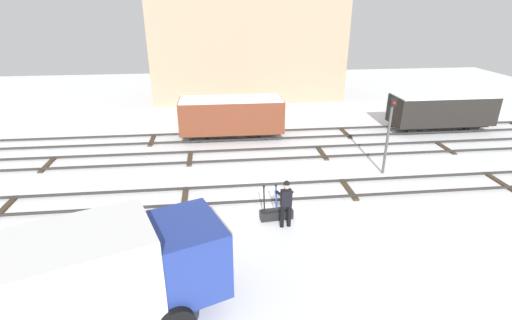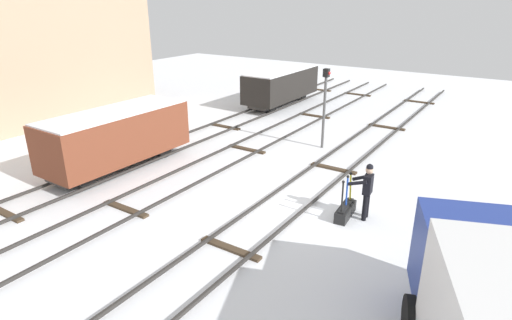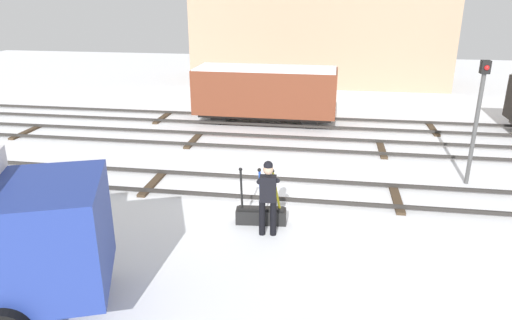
{
  "view_description": "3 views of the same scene",
  "coord_description": "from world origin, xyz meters",
  "px_view_note": "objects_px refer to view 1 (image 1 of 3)",
  "views": [
    {
      "loc": [
        -2.11,
        -14.03,
        7.61
      ],
      "look_at": [
        -0.44,
        0.86,
        1.26
      ],
      "focal_mm": 26.45,
      "sensor_mm": 36.0,
      "label": 1
    },
    {
      "loc": [
        -11.54,
        -6.11,
        6.54
      ],
      "look_at": [
        0.72,
        1.94,
        0.9
      ],
      "focal_mm": 29.68,
      "sensor_mm": 36.0,
      "label": 2
    },
    {
      "loc": [
        1.51,
        -12.17,
        5.42
      ],
      "look_at": [
        -0.48,
        0.46,
        0.78
      ],
      "focal_mm": 32.67,
      "sensor_mm": 36.0,
      "label": 3
    }
  ],
  "objects_px": {
    "signal_post": "(389,128)",
    "freight_car_far_end": "(231,116)",
    "switch_lever_frame": "(276,213)",
    "rail_worker": "(286,201)",
    "delivery_truck": "(109,273)",
    "freight_car_mid_siding": "(442,110)"
  },
  "relations": [
    {
      "from": "freight_car_mid_siding",
      "to": "switch_lever_frame",
      "type": "bearing_deg",
      "value": -142.3
    },
    {
      "from": "delivery_truck",
      "to": "signal_post",
      "type": "relative_size",
      "value": 1.58
    },
    {
      "from": "switch_lever_frame",
      "to": "freight_car_far_end",
      "type": "distance_m",
      "value": 9.42
    },
    {
      "from": "rail_worker",
      "to": "freight_car_mid_siding",
      "type": "xyz_separation_m",
      "value": [
        11.67,
        9.81,
        0.26
      ]
    },
    {
      "from": "signal_post",
      "to": "freight_car_mid_siding",
      "type": "relative_size",
      "value": 0.59
    },
    {
      "from": "delivery_truck",
      "to": "freight_car_far_end",
      "type": "bearing_deg",
      "value": 54.55
    },
    {
      "from": "rail_worker",
      "to": "freight_car_far_end",
      "type": "height_order",
      "value": "freight_car_far_end"
    },
    {
      "from": "rail_worker",
      "to": "signal_post",
      "type": "relative_size",
      "value": 0.51
    },
    {
      "from": "freight_car_far_end",
      "to": "signal_post",
      "type": "bearing_deg",
      "value": -39.52
    },
    {
      "from": "signal_post",
      "to": "freight_car_far_end",
      "type": "height_order",
      "value": "signal_post"
    },
    {
      "from": "rail_worker",
      "to": "freight_car_far_end",
      "type": "distance_m",
      "value": 9.91
    },
    {
      "from": "signal_post",
      "to": "switch_lever_frame",
      "type": "bearing_deg",
      "value": -148.81
    },
    {
      "from": "switch_lever_frame",
      "to": "freight_car_mid_siding",
      "type": "height_order",
      "value": "freight_car_mid_siding"
    },
    {
      "from": "switch_lever_frame",
      "to": "signal_post",
      "type": "relative_size",
      "value": 0.4
    },
    {
      "from": "rail_worker",
      "to": "signal_post",
      "type": "bearing_deg",
      "value": 31.1
    },
    {
      "from": "rail_worker",
      "to": "delivery_truck",
      "type": "xyz_separation_m",
      "value": [
        -5.05,
        -3.99,
        0.54
      ]
    },
    {
      "from": "switch_lever_frame",
      "to": "delivery_truck",
      "type": "bearing_deg",
      "value": -141.75
    },
    {
      "from": "signal_post",
      "to": "rail_worker",
      "type": "bearing_deg",
      "value": -143.9
    },
    {
      "from": "rail_worker",
      "to": "freight_car_mid_siding",
      "type": "distance_m",
      "value": 15.25
    },
    {
      "from": "delivery_truck",
      "to": "signal_post",
      "type": "height_order",
      "value": "signal_post"
    },
    {
      "from": "switch_lever_frame",
      "to": "freight_car_mid_siding",
      "type": "bearing_deg",
      "value": 32.9
    },
    {
      "from": "freight_car_far_end",
      "to": "rail_worker",
      "type": "bearing_deg",
      "value": -81.14
    }
  ]
}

